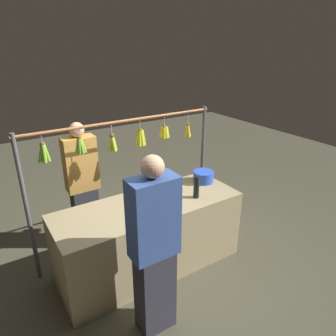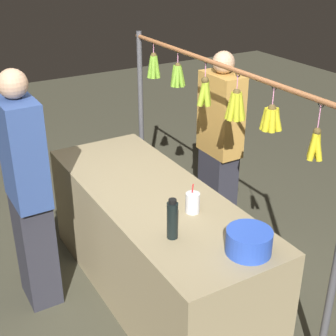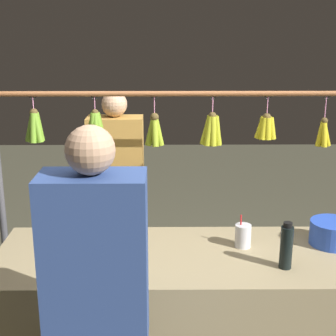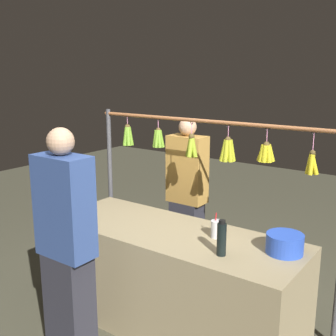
{
  "view_description": "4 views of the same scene",
  "coord_description": "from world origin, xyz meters",
  "px_view_note": "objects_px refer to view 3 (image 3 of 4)",
  "views": [
    {
      "loc": [
        1.43,
        2.58,
        2.46
      ],
      "look_at": [
        -0.25,
        0.0,
        1.18
      ],
      "focal_mm": 33.3,
      "sensor_mm": 36.0,
      "label": 1
    },
    {
      "loc": [
        -2.5,
        1.36,
        2.38
      ],
      "look_at": [
        -0.2,
        0.0,
        1.09
      ],
      "focal_mm": 51.76,
      "sensor_mm": 36.0,
      "label": 2
    },
    {
      "loc": [
        0.1,
        2.46,
        2.01
      ],
      "look_at": [
        0.08,
        0.0,
        1.31
      ],
      "focal_mm": 53.14,
      "sensor_mm": 36.0,
      "label": 3
    },
    {
      "loc": [
        -1.77,
        2.5,
        2.03
      ],
      "look_at": [
        0.04,
        0.0,
        1.32
      ],
      "focal_mm": 45.11,
      "sensor_mm": 36.0,
      "label": 4
    }
  ],
  "objects_px": {
    "vendor_person": "(117,205)",
    "drink_cup": "(243,236)",
    "blue_bucket": "(332,233)",
    "water_bottle": "(286,246)",
    "customer_person": "(98,334)"
  },
  "relations": [
    {
      "from": "blue_bucket",
      "to": "vendor_person",
      "type": "bearing_deg",
      "value": -29.96
    },
    {
      "from": "drink_cup",
      "to": "customer_person",
      "type": "distance_m",
      "value": 1.09
    },
    {
      "from": "drink_cup",
      "to": "blue_bucket",
      "type": "bearing_deg",
      "value": -176.72
    },
    {
      "from": "water_bottle",
      "to": "drink_cup",
      "type": "bearing_deg",
      "value": -54.81
    },
    {
      "from": "vendor_person",
      "to": "drink_cup",
      "type": "bearing_deg",
      "value": 135.14
    },
    {
      "from": "drink_cup",
      "to": "vendor_person",
      "type": "relative_size",
      "value": 0.12
    },
    {
      "from": "blue_bucket",
      "to": "drink_cup",
      "type": "height_order",
      "value": "drink_cup"
    },
    {
      "from": "drink_cup",
      "to": "vendor_person",
      "type": "height_order",
      "value": "vendor_person"
    },
    {
      "from": "water_bottle",
      "to": "drink_cup",
      "type": "height_order",
      "value": "water_bottle"
    },
    {
      "from": "water_bottle",
      "to": "customer_person",
      "type": "xyz_separation_m",
      "value": [
        0.88,
        0.57,
        -0.11
      ]
    },
    {
      "from": "water_bottle",
      "to": "vendor_person",
      "type": "bearing_deg",
      "value": -47.06
    },
    {
      "from": "blue_bucket",
      "to": "vendor_person",
      "type": "relative_size",
      "value": 0.16
    },
    {
      "from": "blue_bucket",
      "to": "customer_person",
      "type": "bearing_deg",
      "value": 35.22
    },
    {
      "from": "water_bottle",
      "to": "blue_bucket",
      "type": "bearing_deg",
      "value": -139.52
    },
    {
      "from": "vendor_person",
      "to": "customer_person",
      "type": "xyz_separation_m",
      "value": [
        -0.07,
        1.6,
        0.04
      ]
    }
  ]
}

